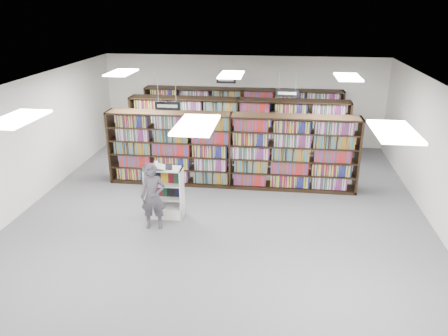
# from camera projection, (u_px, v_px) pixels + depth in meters

# --- Properties ---
(floor) EXTENTS (12.00, 12.00, 0.00)m
(floor) POSITION_uv_depth(u_px,v_px,m) (222.00, 217.00, 10.76)
(floor) COLOR #5B5B60
(floor) RESTS_ON ground
(ceiling) EXTENTS (10.00, 12.00, 0.10)m
(ceiling) POSITION_uv_depth(u_px,v_px,m) (221.00, 87.00, 9.61)
(ceiling) COLOR silver
(ceiling) RESTS_ON wall_back
(wall_back) EXTENTS (10.00, 0.10, 3.20)m
(wall_back) POSITION_uv_depth(u_px,v_px,m) (243.00, 101.00, 15.74)
(wall_back) COLOR white
(wall_back) RESTS_ON ground
(wall_left) EXTENTS (0.10, 12.00, 3.20)m
(wall_left) POSITION_uv_depth(u_px,v_px,m) (21.00, 147.00, 10.77)
(wall_left) COLOR white
(wall_left) RESTS_ON ground
(wall_right) EXTENTS (0.10, 12.00, 3.20)m
(wall_right) POSITION_uv_depth(u_px,v_px,m) (446.00, 165.00, 9.60)
(wall_right) COLOR white
(wall_right) RESTS_ON ground
(bookshelf_row_near) EXTENTS (7.00, 0.60, 2.10)m
(bookshelf_row_near) POSITION_uv_depth(u_px,v_px,m) (231.00, 151.00, 12.23)
(bookshelf_row_near) COLOR black
(bookshelf_row_near) RESTS_ON floor
(bookshelf_row_mid) EXTENTS (7.00, 0.60, 2.10)m
(bookshelf_row_mid) POSITION_uv_depth(u_px,v_px,m) (238.00, 131.00, 14.08)
(bookshelf_row_mid) COLOR black
(bookshelf_row_mid) RESTS_ON floor
(bookshelf_row_far) EXTENTS (7.00, 0.60, 2.10)m
(bookshelf_row_far) POSITION_uv_depth(u_px,v_px,m) (242.00, 118.00, 15.66)
(bookshelf_row_far) COLOR black
(bookshelf_row_far) RESTS_ON floor
(aisle_sign_left) EXTENTS (0.65, 0.02, 0.80)m
(aisle_sign_left) POSITION_uv_depth(u_px,v_px,m) (167.00, 105.00, 10.95)
(aisle_sign_left) COLOR #B2B2B7
(aisle_sign_left) RESTS_ON ceiling
(aisle_sign_right) EXTENTS (0.65, 0.02, 0.80)m
(aisle_sign_right) POSITION_uv_depth(u_px,v_px,m) (287.00, 93.00, 12.45)
(aisle_sign_right) COLOR #B2B2B7
(aisle_sign_right) RESTS_ON ceiling
(aisle_sign_center) EXTENTS (0.65, 0.02, 0.80)m
(aisle_sign_center) POSITION_uv_depth(u_px,v_px,m) (226.00, 79.00, 14.54)
(aisle_sign_center) COLOR #B2B2B7
(aisle_sign_center) RESTS_ON ceiling
(troffer_front_left) EXTENTS (0.60, 1.20, 0.04)m
(troffer_front_left) POSITION_uv_depth(u_px,v_px,m) (17.00, 119.00, 7.20)
(troffer_front_left) COLOR white
(troffer_front_left) RESTS_ON ceiling
(troffer_front_center) EXTENTS (0.60, 1.20, 0.04)m
(troffer_front_center) POSITION_uv_depth(u_px,v_px,m) (196.00, 125.00, 6.84)
(troffer_front_center) COLOR white
(troffer_front_center) RESTS_ON ceiling
(troffer_front_right) EXTENTS (0.60, 1.20, 0.04)m
(troffer_front_right) POSITION_uv_depth(u_px,v_px,m) (394.00, 132.00, 6.49)
(troffer_front_right) COLOR white
(troffer_front_right) RESTS_ON ceiling
(troffer_back_left) EXTENTS (0.60, 1.20, 0.04)m
(troffer_back_left) POSITION_uv_depth(u_px,v_px,m) (121.00, 73.00, 11.83)
(troffer_back_left) COLOR white
(troffer_back_left) RESTS_ON ceiling
(troffer_back_center) EXTENTS (0.60, 1.20, 0.04)m
(troffer_back_center) POSITION_uv_depth(u_px,v_px,m) (231.00, 75.00, 11.48)
(troffer_back_center) COLOR white
(troffer_back_center) RESTS_ON ceiling
(troffer_back_right) EXTENTS (0.60, 1.20, 0.04)m
(troffer_back_right) POSITION_uv_depth(u_px,v_px,m) (348.00, 77.00, 11.12)
(troffer_back_right) COLOR white
(troffer_back_right) RESTS_ON ceiling
(endcap_display) EXTENTS (0.92, 0.48, 1.27)m
(endcap_display) POSITION_uv_depth(u_px,v_px,m) (165.00, 199.00, 10.68)
(endcap_display) COLOR white
(endcap_display) RESTS_ON floor
(open_book) EXTENTS (0.78, 0.57, 0.13)m
(open_book) POSITION_uv_depth(u_px,v_px,m) (157.00, 166.00, 10.37)
(open_book) COLOR black
(open_book) RESTS_ON endcap_display
(shopper) EXTENTS (0.61, 0.44, 1.58)m
(shopper) POSITION_uv_depth(u_px,v_px,m) (153.00, 197.00, 9.98)
(shopper) COLOR #454049
(shopper) RESTS_ON floor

